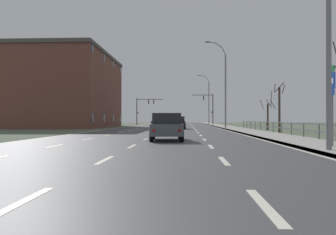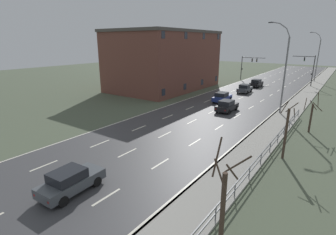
{
  "view_description": "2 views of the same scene",
  "coord_description": "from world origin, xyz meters",
  "px_view_note": "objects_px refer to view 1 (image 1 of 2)",
  "views": [
    {
      "loc": [
        2.39,
        -3.11,
        1.24
      ],
      "look_at": [
        -0.63,
        57.83,
        1.51
      ],
      "focal_mm": 38.4,
      "sensor_mm": 36.0,
      "label": 1
    },
    {
      "loc": [
        14.35,
        9.41,
        9.08
      ],
      "look_at": [
        0.0,
        29.54,
        1.71
      ],
      "focal_mm": 27.27,
      "sensor_mm": 36.0,
      "label": 2
    }
  ],
  "objects_px": {
    "street_lamp_foreground": "(323,2)",
    "car_near_left": "(178,123)",
    "street_lamp_midground": "(224,86)",
    "car_near_right": "(167,127)",
    "traffic_signal_right": "(209,105)",
    "car_far_right": "(165,121)",
    "brick_building": "(65,91)",
    "car_far_left": "(158,122)",
    "street_lamp_distant": "(208,100)",
    "highway_sign": "(332,95)",
    "traffic_signal_left": "(144,106)",
    "car_distant": "(164,122)"
  },
  "relations": [
    {
      "from": "street_lamp_distant",
      "to": "car_far_right",
      "type": "relative_size",
      "value": 2.72
    },
    {
      "from": "street_lamp_distant",
      "to": "car_distant",
      "type": "height_order",
      "value": "street_lamp_distant"
    },
    {
      "from": "street_lamp_foreground",
      "to": "highway_sign",
      "type": "relative_size",
      "value": 3.28
    },
    {
      "from": "brick_building",
      "to": "car_near_right",
      "type": "bearing_deg",
      "value": -62.7
    },
    {
      "from": "street_lamp_foreground",
      "to": "traffic_signal_right",
      "type": "distance_m",
      "value": 59.88
    },
    {
      "from": "street_lamp_midground",
      "to": "car_far_right",
      "type": "bearing_deg",
      "value": 114.76
    },
    {
      "from": "car_near_right",
      "to": "car_distant",
      "type": "xyz_separation_m",
      "value": [
        -2.45,
        38.24,
        0.0
      ]
    },
    {
      "from": "traffic_signal_right",
      "to": "car_far_left",
      "type": "height_order",
      "value": "traffic_signal_right"
    },
    {
      "from": "street_lamp_midground",
      "to": "car_far_right",
      "type": "xyz_separation_m",
      "value": [
        -8.81,
        19.1,
        -4.78
      ]
    },
    {
      "from": "car_far_right",
      "to": "traffic_signal_left",
      "type": "bearing_deg",
      "value": 119.76
    },
    {
      "from": "car_far_left",
      "to": "brick_building",
      "type": "xyz_separation_m",
      "value": [
        -14.72,
        5.05,
        4.79
      ]
    },
    {
      "from": "street_lamp_distant",
      "to": "car_far_right",
      "type": "xyz_separation_m",
      "value": [
        -8.83,
        -14.83,
        -4.68
      ]
    },
    {
      "from": "street_lamp_foreground",
      "to": "car_distant",
      "type": "height_order",
      "value": "street_lamp_foreground"
    },
    {
      "from": "street_lamp_midground",
      "to": "car_far_left",
      "type": "distance_m",
      "value": 10.18
    },
    {
      "from": "car_distant",
      "to": "car_far_right",
      "type": "bearing_deg",
      "value": 89.86
    },
    {
      "from": "car_distant",
      "to": "brick_building",
      "type": "distance_m",
      "value": 16.33
    },
    {
      "from": "car_near_left",
      "to": "highway_sign",
      "type": "bearing_deg",
      "value": -76.03
    },
    {
      "from": "street_lamp_foreground",
      "to": "car_far_right",
      "type": "height_order",
      "value": "street_lamp_foreground"
    },
    {
      "from": "highway_sign",
      "to": "car_far_right",
      "type": "relative_size",
      "value": 0.84
    },
    {
      "from": "car_near_left",
      "to": "car_far_right",
      "type": "relative_size",
      "value": 1.0
    },
    {
      "from": "traffic_signal_left",
      "to": "car_far_right",
      "type": "height_order",
      "value": "traffic_signal_left"
    },
    {
      "from": "car_near_left",
      "to": "street_lamp_foreground",
      "type": "bearing_deg",
      "value": -78.47
    },
    {
      "from": "street_lamp_midground",
      "to": "brick_building",
      "type": "height_order",
      "value": "street_lamp_midground"
    },
    {
      "from": "street_lamp_foreground",
      "to": "car_far_left",
      "type": "xyz_separation_m",
      "value": [
        -8.79,
        35.73,
        -4.7
      ]
    },
    {
      "from": "traffic_signal_right",
      "to": "car_far_left",
      "type": "relative_size",
      "value": 1.54
    },
    {
      "from": "street_lamp_foreground",
      "to": "traffic_signal_left",
      "type": "relative_size",
      "value": 2.0
    },
    {
      "from": "traffic_signal_right",
      "to": "brick_building",
      "type": "relative_size",
      "value": 0.29
    },
    {
      "from": "highway_sign",
      "to": "car_far_left",
      "type": "height_order",
      "value": "highway_sign"
    },
    {
      "from": "street_lamp_distant",
      "to": "highway_sign",
      "type": "xyz_separation_m",
      "value": [
        0.94,
        -66.16,
        -3.27
      ]
    },
    {
      "from": "street_lamp_foreground",
      "to": "highway_sign",
      "type": "xyz_separation_m",
      "value": [
        0.98,
        1.7,
        -3.3
      ]
    },
    {
      "from": "street_lamp_distant",
      "to": "highway_sign",
      "type": "bearing_deg",
      "value": -89.19
    },
    {
      "from": "brick_building",
      "to": "street_lamp_midground",
      "type": "bearing_deg",
      "value": -16.24
    },
    {
      "from": "street_lamp_midground",
      "to": "street_lamp_foreground",
      "type": "bearing_deg",
      "value": -90.02
    },
    {
      "from": "car_near_left",
      "to": "street_lamp_midground",
      "type": "bearing_deg",
      "value": 27.46
    },
    {
      "from": "car_far_right",
      "to": "car_distant",
      "type": "height_order",
      "value": "same"
    },
    {
      "from": "car_near_left",
      "to": "car_far_right",
      "type": "distance_m",
      "value": 22.3
    },
    {
      "from": "traffic_signal_left",
      "to": "car_near_right",
      "type": "bearing_deg",
      "value": -81.9
    },
    {
      "from": "car_far_left",
      "to": "car_distant",
      "type": "xyz_separation_m",
      "value": [
        0.22,
        9.59,
        0.0
      ]
    },
    {
      "from": "street_lamp_midground",
      "to": "street_lamp_distant",
      "type": "relative_size",
      "value": 1.02
    },
    {
      "from": "street_lamp_foreground",
      "to": "car_near_left",
      "type": "relative_size",
      "value": 2.75
    },
    {
      "from": "car_near_right",
      "to": "car_far_right",
      "type": "height_order",
      "value": "same"
    },
    {
      "from": "highway_sign",
      "to": "car_distant",
      "type": "xyz_separation_m",
      "value": [
        -9.54,
        43.62,
        -1.41
      ]
    },
    {
      "from": "street_lamp_midground",
      "to": "street_lamp_distant",
      "type": "height_order",
      "value": "street_lamp_midground"
    },
    {
      "from": "car_far_right",
      "to": "car_near_left",
      "type": "bearing_deg",
      "value": -83.44
    },
    {
      "from": "car_far_left",
      "to": "brick_building",
      "type": "bearing_deg",
      "value": 159.51
    },
    {
      "from": "street_lamp_foreground",
      "to": "car_near_left",
      "type": "bearing_deg",
      "value": 100.9
    },
    {
      "from": "traffic_signal_right",
      "to": "car_far_right",
      "type": "xyz_separation_m",
      "value": [
        -8.57,
        -6.84,
        -3.31
      ]
    },
    {
      "from": "street_lamp_distant",
      "to": "street_lamp_foreground",
      "type": "bearing_deg",
      "value": -90.03
    },
    {
      "from": "street_lamp_midground",
      "to": "car_near_right",
      "type": "distance_m",
      "value": 27.95
    },
    {
      "from": "car_near_left",
      "to": "street_lamp_distant",
      "type": "bearing_deg",
      "value": 81.42
    }
  ]
}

